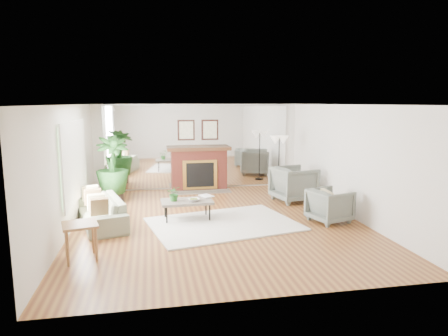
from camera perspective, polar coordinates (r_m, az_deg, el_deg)
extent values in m
plane|color=brown|center=(8.71, -0.86, -7.64)|extent=(7.00, 7.00, 0.00)
cube|color=silver|center=(8.46, -21.27, -0.09)|extent=(0.02, 7.00, 2.50)
cube|color=silver|center=(9.40, 17.40, 1.00)|extent=(0.02, 7.00, 2.50)
cube|color=silver|center=(11.85, -3.73, 3.05)|extent=(6.00, 0.02, 2.50)
cube|color=silver|center=(11.83, -3.72, 3.04)|extent=(5.40, 0.04, 2.40)
cube|color=#B2E09E|center=(8.83, -20.64, 0.97)|extent=(0.04, 2.40, 1.50)
cube|color=maroon|center=(11.74, -3.57, -0.21)|extent=(1.60, 0.40, 1.20)
cube|color=gold|center=(11.55, -3.44, -0.97)|extent=(1.00, 0.04, 0.85)
cube|color=black|center=(11.53, -3.43, -0.99)|extent=(0.80, 0.04, 0.70)
cube|color=#635A4E|center=(11.51, -3.33, -3.37)|extent=(1.70, 0.55, 0.03)
cube|color=#462B16|center=(11.63, -3.59, 2.78)|extent=(1.85, 0.46, 0.10)
cube|color=black|center=(11.71, -5.42, 5.41)|extent=(0.50, 0.04, 0.60)
cube|color=black|center=(11.80, -2.02, 5.47)|extent=(0.50, 0.04, 0.60)
cube|color=white|center=(8.49, -0.10, -7.98)|extent=(3.34, 2.70, 0.03)
cube|color=#635A4E|center=(8.74, -5.32, -4.81)|extent=(1.12, 0.68, 0.06)
cylinder|color=black|center=(8.53, -8.18, -6.75)|extent=(0.03, 0.03, 0.39)
cylinder|color=black|center=(8.65, -2.06, -6.44)|extent=(0.03, 0.03, 0.39)
cylinder|color=black|center=(8.97, -8.41, -5.95)|extent=(0.03, 0.03, 0.39)
cylinder|color=black|center=(9.08, -2.59, -5.67)|extent=(0.03, 0.03, 0.39)
imported|color=gray|center=(8.80, -17.15, -5.94)|extent=(1.26, 2.11, 0.58)
imported|color=slate|center=(10.55, 9.97, -2.23)|extent=(1.17, 1.15, 0.91)
imported|color=slate|center=(8.90, 14.88, -5.19)|extent=(0.98, 0.96, 0.72)
cube|color=#97683C|center=(6.91, -19.90, -7.63)|extent=(0.65, 0.65, 0.04)
cylinder|color=#97683C|center=(6.79, -21.45, -10.70)|extent=(0.04, 0.04, 0.58)
cylinder|color=#97683C|center=(6.82, -17.79, -10.41)|extent=(0.04, 0.04, 0.58)
cylinder|color=#97683C|center=(7.20, -21.63, -9.57)|extent=(0.04, 0.04, 0.58)
cylinder|color=#97683C|center=(7.22, -18.19, -9.31)|extent=(0.04, 0.04, 0.58)
cylinder|color=black|center=(10.68, -15.47, -3.81)|extent=(0.50, 0.50, 0.35)
imported|color=#2C6726|center=(10.53, -15.66, 0.45)|extent=(1.03, 1.03, 1.46)
cylinder|color=black|center=(11.51, 7.74, -3.42)|extent=(0.27, 0.27, 0.04)
cylinder|color=black|center=(11.36, 7.83, 0.34)|extent=(0.03, 0.03, 1.57)
cone|color=beige|center=(11.24, 7.34, 4.03)|extent=(0.29, 0.29, 0.22)
cone|color=beige|center=(11.31, 8.47, 4.04)|extent=(0.29, 0.29, 0.22)
imported|color=#2C6726|center=(8.67, -7.11, -3.63)|extent=(0.33, 0.30, 0.33)
imported|color=#97683C|center=(8.65, -4.35, -4.54)|extent=(0.29, 0.29, 0.06)
imported|color=#97683C|center=(8.99, -3.16, -4.12)|extent=(0.35, 0.39, 0.02)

